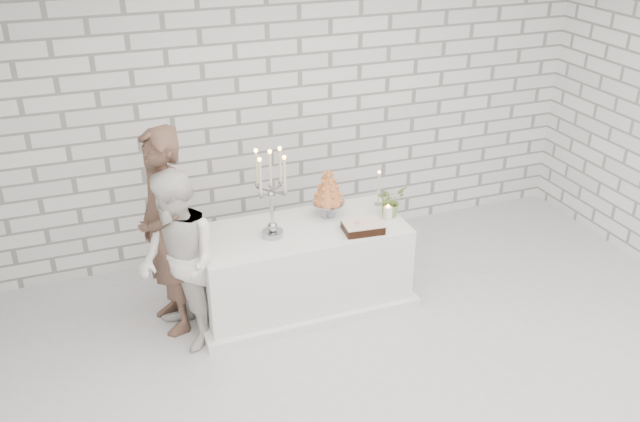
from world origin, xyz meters
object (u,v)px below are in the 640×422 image
at_px(cake_table, 302,266).
at_px(croquembouche, 328,193).
at_px(candelabra, 271,194).
at_px(groom, 165,232).
at_px(bride, 179,262).

height_order(cake_table, croquembouche, croquembouche).
relative_size(cake_table, candelabra, 2.31).
relative_size(groom, croquembouche, 3.89).
relative_size(bride, croquembouche, 3.30).
bearing_deg(croquembouche, groom, -177.69).
bearing_deg(bride, candelabra, 86.61).
distance_m(groom, croquembouche, 1.44).
bearing_deg(cake_table, groom, 175.94).
xyz_separation_m(cake_table, groom, (-1.14, 0.08, 0.52)).
relative_size(cake_table, bride, 1.19).
distance_m(groom, bride, 0.31).
relative_size(bride, candelabra, 1.93).
bearing_deg(bride, cake_table, 86.18).
bearing_deg(cake_table, croquembouche, 24.86).
xyz_separation_m(groom, croquembouche, (1.44, 0.06, 0.09)).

